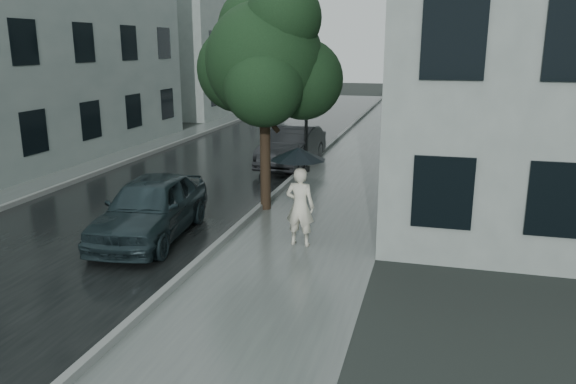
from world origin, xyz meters
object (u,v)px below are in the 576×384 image
(pedestrian, at_px, (300,206))
(street_tree, at_px, (266,59))
(lamp_post, at_px, (302,87))
(car_far, at_px, (292,147))
(car_near, at_px, (151,207))

(pedestrian, relative_size, street_tree, 0.30)
(lamp_post, bearing_deg, street_tree, -106.96)
(pedestrian, xyz_separation_m, street_tree, (-1.64, 2.77, 3.21))
(street_tree, xyz_separation_m, car_far, (-0.75, 5.75, -3.39))
(street_tree, height_order, car_far, street_tree)
(pedestrian, height_order, street_tree, street_tree)
(street_tree, distance_m, car_far, 6.72)
(car_near, height_order, car_far, car_near)
(pedestrian, xyz_separation_m, lamp_post, (-1.78, 7.61, 2.12))
(car_far, bearing_deg, pedestrian, -71.65)
(car_near, bearing_deg, car_far, 76.45)
(street_tree, distance_m, lamp_post, 4.96)
(lamp_post, distance_m, car_far, 2.55)
(lamp_post, bearing_deg, car_far, 104.96)
(street_tree, xyz_separation_m, car_near, (-1.94, -3.16, -3.39))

